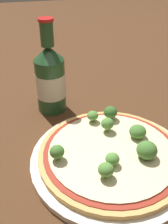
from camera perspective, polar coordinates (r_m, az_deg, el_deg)
The scene contains 12 objects.
ground_plane at distance 0.51m, azimuth 5.21°, elevation -9.17°, with size 3.00×3.00×0.00m, color #4C2D19.
plate at distance 0.49m, azimuth 5.89°, elevation -10.15°, with size 0.29×0.29×0.01m.
pizza at distance 0.48m, azimuth 6.10°, elevation -8.89°, with size 0.27×0.27×0.01m.
broccoli_floret_0 at distance 0.45m, azimuth -5.89°, elevation -8.63°, with size 0.03×0.03×0.03m.
broccoli_floret_1 at distance 0.55m, azimuth 5.78°, elevation -0.06°, with size 0.03×0.03×0.03m.
broccoli_floret_2 at distance 0.42m, azimuth 4.78°, elevation -12.42°, with size 0.03×0.03×0.03m.
broccoli_floret_3 at distance 0.47m, azimuth 13.52°, elevation -8.07°, with size 0.04×0.04×0.03m.
broccoli_floret_4 at distance 0.44m, azimuth 6.20°, elevation -10.14°, with size 0.02×0.02×0.02m.
broccoli_floret_5 at distance 0.51m, azimuth 11.62°, elevation -4.20°, with size 0.03×0.03×0.03m.
broccoli_floret_6 at distance 0.51m, azimuth 5.12°, elevation -2.57°, with size 0.03×0.03×0.03m.
broccoli_floret_7 at distance 0.54m, azimuth 1.89°, elevation -0.82°, with size 0.02×0.02×0.02m.
beer_bottle at distance 0.60m, azimuth -7.35°, elevation 7.19°, with size 0.07×0.07×0.21m.
Camera 1 is at (-0.13, -0.35, 0.34)m, focal length 42.00 mm.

